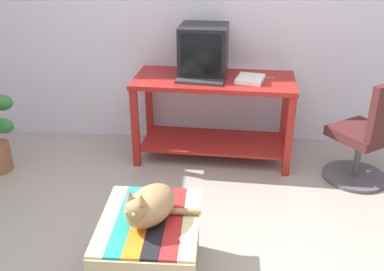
% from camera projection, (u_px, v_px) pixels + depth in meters
% --- Properties ---
extents(back_wall, '(8.00, 0.10, 2.60)m').
position_uv_depth(back_wall, '(196.00, 3.00, 3.89)').
color(back_wall, silver).
rests_on(back_wall, ground_plane).
extents(desk, '(1.41, 0.71, 0.75)m').
position_uv_depth(desk, '(214.00, 104.00, 3.81)').
color(desk, maroon).
rests_on(desk, ground_plane).
extents(tv_monitor, '(0.43, 0.45, 0.43)m').
position_uv_depth(tv_monitor, '(204.00, 51.00, 3.72)').
color(tv_monitor, black).
rests_on(tv_monitor, desk).
extents(keyboard, '(0.42, 0.21, 0.02)m').
position_uv_depth(keyboard, '(200.00, 81.00, 3.59)').
color(keyboard, '#333338').
rests_on(keyboard, desk).
extents(book, '(0.27, 0.30, 0.04)m').
position_uv_depth(book, '(250.00, 79.00, 3.62)').
color(book, white).
rests_on(book, desk).
extents(ottoman_with_blanket, '(0.55, 0.67, 0.42)m').
position_uv_depth(ottoman_with_blanket, '(151.00, 249.00, 2.50)').
color(ottoman_with_blanket, tan).
rests_on(ottoman_with_blanket, ground_plane).
extents(cat, '(0.45, 0.42, 0.25)m').
position_uv_depth(cat, '(149.00, 205.00, 2.36)').
color(cat, '#9E7A4C').
rests_on(cat, ottoman_with_blanket).
extents(office_chair, '(0.58, 0.58, 0.89)m').
position_uv_depth(office_chair, '(367.00, 139.00, 3.45)').
color(office_chair, '#4C4C51').
rests_on(office_chair, ground_plane).
extents(pen, '(0.14, 0.04, 0.01)m').
position_uv_depth(pen, '(266.00, 78.00, 3.70)').
color(pen, '#B7B7BC').
rests_on(pen, desk).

